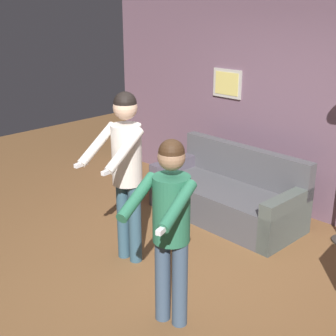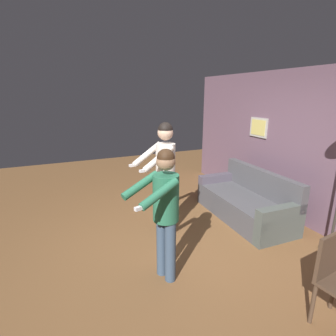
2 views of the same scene
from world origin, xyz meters
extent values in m
plane|color=brown|center=(0.00, 0.00, 0.00)|extent=(12.00, 12.00, 0.00)
cube|color=#694D5D|center=(0.00, 2.28, 1.30)|extent=(6.40, 0.06, 2.60)
cube|color=#B7B2A8|center=(-1.06, 2.24, 1.54)|extent=(0.46, 0.02, 0.38)
cube|color=#D3C164|center=(-1.06, 2.22, 1.54)|extent=(0.38, 0.01, 0.30)
cube|color=#4C4B50|center=(-0.44, 1.48, 0.21)|extent=(1.93, 0.92, 0.42)
cube|color=#4C4B50|center=(-0.43, 1.84, 0.65)|extent=(1.90, 0.21, 0.45)
cube|color=#514955|center=(-1.31, 1.51, 0.29)|extent=(0.19, 0.86, 0.58)
cube|color=#4C534E|center=(0.43, 1.45, 0.29)|extent=(0.19, 0.86, 0.58)
cylinder|color=#315164|center=(-0.64, -0.01, 0.43)|extent=(0.13, 0.13, 0.86)
cylinder|color=#315164|center=(-0.48, 0.02, 0.43)|extent=(0.13, 0.13, 0.86)
cylinder|color=silver|center=(-0.56, 0.00, 1.16)|extent=(0.30, 0.30, 0.61)
sphere|color=#D8AD8E|center=(-0.56, 0.00, 1.63)|extent=(0.24, 0.24, 0.24)
sphere|color=black|center=(-0.56, 0.00, 1.67)|extent=(0.22, 0.22, 0.22)
cylinder|color=silver|center=(-0.70, -0.25, 1.29)|extent=(0.17, 0.51, 0.36)
cube|color=white|center=(-0.66, -0.47, 1.16)|extent=(0.06, 0.15, 0.04)
cylinder|color=silver|center=(-0.36, -0.20, 1.29)|extent=(0.17, 0.51, 0.36)
cube|color=white|center=(-0.33, -0.42, 1.16)|extent=(0.06, 0.15, 0.04)
cylinder|color=#3B4F66|center=(0.39, -0.46, 0.39)|extent=(0.13, 0.13, 0.77)
cylinder|color=#3B4F66|center=(0.55, -0.41, 0.39)|extent=(0.13, 0.13, 0.77)
cylinder|color=#286B4C|center=(0.47, -0.44, 1.05)|extent=(0.30, 0.30, 0.55)
sphere|color=#9E7556|center=(0.47, -0.44, 1.48)|extent=(0.21, 0.21, 0.21)
sphere|color=#382314|center=(0.47, -0.44, 1.52)|extent=(0.20, 0.20, 0.20)
cylinder|color=#286B4C|center=(0.37, -0.70, 1.21)|extent=(0.23, 0.49, 0.26)
cylinder|color=#286B4C|center=(0.70, -0.60, 1.21)|extent=(0.23, 0.49, 0.26)
cube|color=white|center=(0.76, -0.82, 1.12)|extent=(0.08, 0.16, 0.04)
camera|label=1|loc=(2.78, -2.84, 2.59)|focal=50.00mm
camera|label=2|loc=(3.01, -1.53, 2.19)|focal=28.00mm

